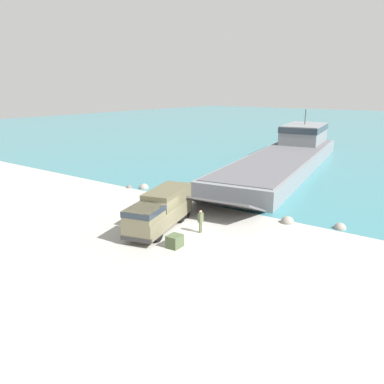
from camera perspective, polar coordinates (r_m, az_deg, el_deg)
ground_plane at (r=28.93m, az=-2.36°, el=-6.04°), size 240.00×240.00×0.00m
landing_craft at (r=55.82m, az=14.59°, el=5.84°), size 13.65×43.89×7.38m
military_truck at (r=29.21m, az=-4.86°, el=-2.69°), size 4.28×8.27×2.87m
soldier_on_ramp at (r=28.34m, az=1.32°, el=-4.24°), size 0.24×0.44×1.79m
mooring_bollard at (r=37.07m, az=-5.93°, el=-0.61°), size 0.28×0.28×0.71m
cargo_crate at (r=26.08m, az=-2.66°, el=-7.48°), size 0.91×1.08×0.87m
shoreline_rock_a at (r=31.72m, az=14.33°, el=-4.56°), size 1.10×1.10×1.10m
shoreline_rock_b at (r=31.69m, az=21.61°, el=-5.21°), size 0.94×0.94×0.94m
shoreline_rock_c at (r=41.58m, az=-7.33°, el=0.56°), size 1.08×1.08×1.08m
shoreline_rock_d at (r=42.09m, az=-9.54°, el=0.66°), size 0.64×0.64×0.64m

